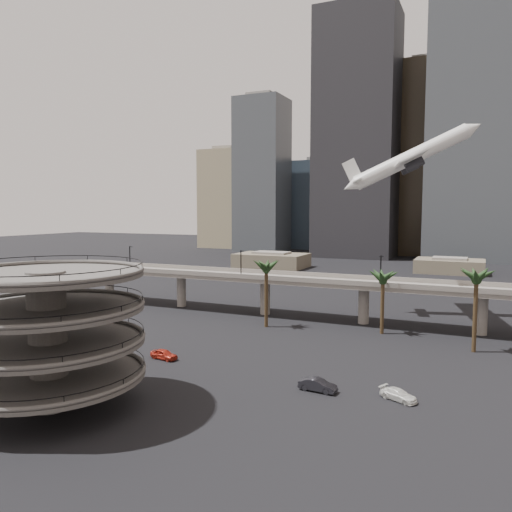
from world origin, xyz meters
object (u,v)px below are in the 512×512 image
at_px(overpass, 312,285).
at_px(car_b, 318,385).
at_px(car_a, 164,354).
at_px(car_c, 398,395).
at_px(parking_ramp, 48,326).
at_px(airborne_jet, 410,159).

distance_m(overpass, car_b, 43.58).
bearing_deg(overpass, car_a, -107.76).
bearing_deg(car_b, car_c, -79.03).
distance_m(parking_ramp, car_c, 42.76).
bearing_deg(parking_ramp, overpass, 77.57).
xyz_separation_m(parking_ramp, airborne_jet, (30.64, 71.59, 24.44)).
height_order(parking_ramp, car_c, parking_ramp).
xyz_separation_m(overpass, car_b, (14.04, -40.73, -6.52)).
bearing_deg(car_c, overpass, 55.96).
xyz_separation_m(overpass, car_a, (-11.99, -37.45, -6.56)).
height_order(parking_ramp, car_a, parking_ramp).
bearing_deg(parking_ramp, car_a, 87.32).
bearing_deg(car_a, parking_ramp, -174.84).
xyz_separation_m(car_a, car_c, (35.97, -2.13, -0.09)).
distance_m(car_a, car_b, 26.24).
bearing_deg(car_a, car_b, -89.35).
xyz_separation_m(car_b, car_c, (9.94, 1.15, -0.13)).
distance_m(airborne_jet, car_c, 62.37).
bearing_deg(airborne_jet, overpass, -157.50).
height_order(airborne_jet, car_b, airborne_jet).
bearing_deg(airborne_jet, car_b, -106.88).
height_order(airborne_jet, car_c, airborne_jet).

